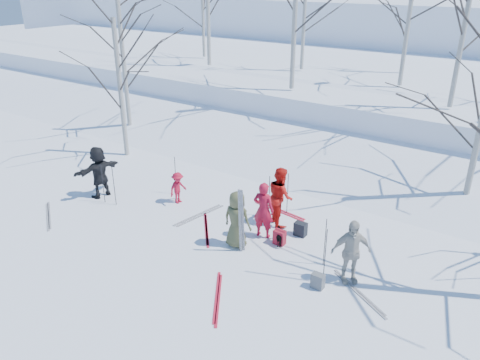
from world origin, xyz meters
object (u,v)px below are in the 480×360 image
Objects in this scene: skier_red_north at (263,210)px; skier_redor_behind at (280,196)px; skier_olive_center at (237,219)px; skier_cream_east at (351,252)px; skier_grey_west at (99,172)px; backpack_red at (279,237)px; backpack_grey at (318,281)px; backpack_dark at (300,229)px; dog at (280,237)px; skier_red_seated at (178,188)px.

skier_red_north is 0.94× the size of skier_redor_behind.
skier_cream_east reaches higher than skier_olive_center.
skier_grey_west is 6.54m from backpack_red.
backpack_grey is 0.95× the size of backpack_dark.
dog is 1.34× the size of backpack_dark.
backpack_grey is at bearing -165.75° from skier_cream_east.
skier_grey_west is at bearing -173.21° from backpack_red.
skier_grey_west reaches higher than backpack_red.
skier_redor_behind is 3.33m from backpack_grey.
skier_red_north reaches higher than dog.
backpack_dark is at bearing -156.60° from skier_redor_behind.
backpack_red is (0.61, -0.11, -0.62)m from skier_red_north.
skier_red_seated is at bearing -24.94° from skier_olive_center.
skier_redor_behind reaches higher than skier_red_north.
skier_cream_east is 0.95× the size of skier_grey_west.
skier_olive_center is 1.31m from dog.
skier_red_seated is 4.03m from dog.
dog is 2.11m from backpack_grey.
skier_grey_west is (-2.46, -1.10, 0.35)m from skier_red_seated.
skier_red_seated is 1.96× the size of dog.
skier_redor_behind is 1.69× the size of skier_red_seated.
skier_redor_behind is at bearing 116.36° from skier_grey_west.
backpack_red is 0.79m from backpack_dark.
skier_redor_behind is at bearing 160.69° from backpack_dark.
backpack_dark is at bearing -156.45° from dog.
skier_red_north is 0.88m from backpack_red.
skier_redor_behind is 1.39m from backpack_red.
skier_olive_center is 1.81m from skier_redor_behind.
skier_cream_east is 4.37× the size of backpack_grey.
skier_olive_center is at bearing 60.31° from skier_red_north.
skier_grey_west is (-5.54, -0.04, 0.07)m from skier_olive_center.
skier_red_north is 4.16× the size of backpack_dark.
skier_redor_behind is at bearing -107.73° from dog.
skier_grey_west is 6.54m from dog.
skier_redor_behind is 6.12m from skier_grey_west.
backpack_red is at bearing -108.85° from backpack_dark.
skier_olive_center is at bearing 99.48° from skier_grey_west.
skier_grey_west is at bearing 59.98° from skier_redor_behind.
skier_olive_center is at bearing 122.85° from skier_redor_behind.
skier_grey_west is 4.39× the size of backpack_dark.
backpack_grey is (2.67, -0.46, -0.62)m from skier_olive_center.
skier_red_seated is at bearing 131.81° from skier_cream_east.
skier_cream_east is at bearing 119.33° from dog.
skier_red_seated is at bearing -52.76° from dog.
backpack_red is (4.00, -0.33, -0.32)m from skier_red_seated.
skier_olive_center is at bearing -9.75° from dog.
skier_cream_east is at bearing -166.02° from skier_redor_behind.
skier_cream_east is 2.37m from backpack_red.
skier_cream_east reaches higher than backpack_grey.
skier_cream_east is at bearing 178.19° from skier_olive_center.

